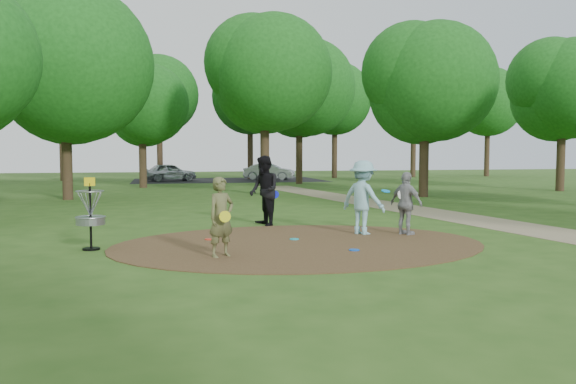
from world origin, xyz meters
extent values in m
plane|color=#2D5119|center=(0.00, 0.00, 0.00)|extent=(100.00, 100.00, 0.00)
cylinder|color=#47301C|center=(0.00, 0.00, 0.01)|extent=(8.40, 8.40, 0.02)
cube|color=#8C7A5B|center=(6.50, 2.00, 0.01)|extent=(7.55, 39.89, 0.01)
cube|color=black|center=(2.00, 30.00, 0.00)|extent=(14.00, 8.00, 0.01)
imported|color=brown|center=(-1.89, -1.19, 0.79)|extent=(0.69, 0.62, 1.59)
cylinder|color=yellow|center=(-1.85, -1.46, 0.84)|extent=(0.22, 0.04, 0.22)
imported|color=#8FCAD6|center=(1.91, 1.10, 0.93)|extent=(1.27, 1.38, 1.87)
cylinder|color=#0D91E2|center=(2.53, 1.13, 1.09)|extent=(0.26, 0.26, 0.08)
imported|color=black|center=(-0.19, 3.36, 0.99)|extent=(0.93, 1.10, 1.99)
cylinder|color=#0C14D1|center=(0.12, 3.35, 0.88)|extent=(0.23, 0.09, 0.22)
imported|color=#959598|center=(2.93, 0.76, 0.79)|extent=(0.78, 1.00, 1.59)
cylinder|color=white|center=(2.80, 0.79, 1.01)|extent=(0.23, 0.13, 0.22)
cylinder|color=#19B8CA|center=(0.01, 0.59, 0.03)|extent=(0.22, 0.22, 0.02)
cylinder|color=blue|center=(0.89, -1.13, 0.03)|extent=(0.22, 0.22, 0.02)
cylinder|color=red|center=(-1.94, 1.03, 0.03)|extent=(0.22, 0.22, 0.02)
imported|color=#AFB3B7|center=(-2.33, 29.52, 0.65)|extent=(4.07, 2.37, 1.30)
imported|color=#A1A5A8|center=(5.09, 29.67, 0.63)|extent=(4.04, 2.69, 1.26)
cylinder|color=black|center=(-4.50, 0.30, 0.68)|extent=(0.05, 0.05, 1.35)
cylinder|color=black|center=(-4.50, 0.30, 0.02)|extent=(0.36, 0.36, 0.04)
cylinder|color=gray|center=(-4.50, 0.30, 0.62)|extent=(0.60, 0.60, 0.16)
torus|color=gray|center=(-4.50, 0.30, 0.70)|extent=(0.63, 0.63, 0.03)
torus|color=gray|center=(-4.50, 0.30, 1.25)|extent=(0.58, 0.58, 0.02)
cube|color=yellow|center=(-4.50, 0.30, 1.45)|extent=(0.22, 0.02, 0.18)
cylinder|color=#332316|center=(-7.00, 14.00, 1.90)|extent=(0.44, 0.44, 3.80)
sphere|color=#164E14|center=(-7.00, 14.00, 5.67)|extent=(6.81, 6.81, 6.81)
cylinder|color=#332316|center=(2.00, 15.00, 2.09)|extent=(0.44, 0.44, 4.18)
sphere|color=#164E14|center=(2.00, 15.00, 5.73)|extent=(5.65, 5.65, 5.65)
cylinder|color=#332316|center=(9.00, 12.00, 1.80)|extent=(0.44, 0.44, 3.61)
sphere|color=#164E14|center=(9.00, 12.00, 5.12)|extent=(5.50, 5.50, 5.50)
cylinder|color=#332316|center=(-4.00, 22.00, 1.71)|extent=(0.44, 0.44, 3.42)
sphere|color=#164E14|center=(-4.00, 22.00, 4.70)|extent=(4.64, 4.64, 4.64)
cylinder|color=#332316|center=(6.00, 24.00, 2.19)|extent=(0.44, 0.44, 4.37)
sphere|color=#164E14|center=(6.00, 24.00, 6.14)|extent=(6.43, 6.43, 6.43)
cylinder|color=#332316|center=(18.00, 14.00, 1.90)|extent=(0.44, 0.44, 3.80)
sphere|color=#164E14|center=(18.00, 14.00, 5.27)|extent=(5.33, 5.33, 5.33)
camera|label=1|loc=(-3.06, -12.13, 2.06)|focal=35.00mm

